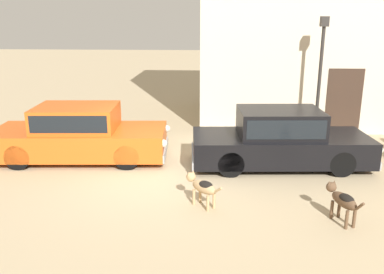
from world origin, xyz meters
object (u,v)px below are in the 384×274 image
(parked_sedan_second, at_px, (280,138))
(stray_dog_spotted, at_px, (202,186))
(parked_sedan_nearest, at_px, (79,133))
(street_lamp, at_px, (321,63))
(stray_dog_tan, at_px, (342,199))

(parked_sedan_second, relative_size, stray_dog_spotted, 5.89)
(stray_dog_spotted, bearing_deg, parked_sedan_nearest, 5.26)
(parked_sedan_nearest, relative_size, parked_sedan_second, 1.02)
(parked_sedan_nearest, relative_size, street_lamp, 1.29)
(parked_sedan_nearest, xyz_separation_m, parked_sedan_second, (5.17, -0.20, 0.00))
(stray_dog_spotted, relative_size, stray_dog_tan, 0.78)
(parked_sedan_second, xyz_separation_m, stray_dog_spotted, (-1.85, -2.44, -0.29))
(stray_dog_spotted, xyz_separation_m, stray_dog_tan, (2.56, -0.51, 0.02))
(parked_sedan_second, xyz_separation_m, street_lamp, (1.40, 2.25, 1.64))
(parked_sedan_second, height_order, street_lamp, street_lamp)
(parked_sedan_second, bearing_deg, street_lamp, 54.15)
(stray_dog_spotted, bearing_deg, stray_dog_tan, -147.54)
(parked_sedan_second, relative_size, street_lamp, 1.26)
(parked_sedan_nearest, relative_size, stray_dog_spotted, 6.03)
(parked_sedan_nearest, height_order, stray_dog_spotted, parked_sedan_nearest)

